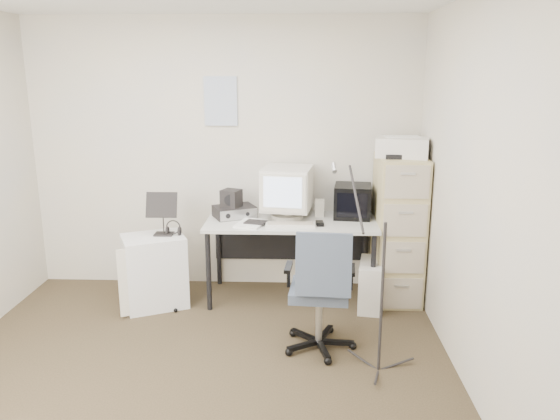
{
  "coord_description": "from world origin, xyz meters",
  "views": [
    {
      "loc": [
        0.71,
        -3.22,
        2.01
      ],
      "look_at": [
        0.55,
        0.95,
        0.95
      ],
      "focal_mm": 35.0,
      "sensor_mm": 36.0,
      "label": 1
    }
  ],
  "objects_px": {
    "side_cart": "(155,271)",
    "office_chair": "(320,288)",
    "desk": "(291,259)",
    "filing_cabinet": "(398,229)"
  },
  "relations": [
    {
      "from": "filing_cabinet",
      "to": "side_cart",
      "type": "height_order",
      "value": "filing_cabinet"
    },
    {
      "from": "desk",
      "to": "office_chair",
      "type": "distance_m",
      "value": 0.98
    },
    {
      "from": "filing_cabinet",
      "to": "office_chair",
      "type": "height_order",
      "value": "filing_cabinet"
    },
    {
      "from": "filing_cabinet",
      "to": "side_cart",
      "type": "xyz_separation_m",
      "value": [
        -2.14,
        -0.25,
        -0.33
      ]
    },
    {
      "from": "office_chair",
      "to": "side_cart",
      "type": "xyz_separation_m",
      "value": [
        -1.41,
        0.73,
        -0.16
      ]
    },
    {
      "from": "side_cart",
      "to": "desk",
      "type": "bearing_deg",
      "value": -14.02
    },
    {
      "from": "filing_cabinet",
      "to": "desk",
      "type": "xyz_separation_m",
      "value": [
        -0.95,
        -0.03,
        -0.29
      ]
    },
    {
      "from": "filing_cabinet",
      "to": "side_cart",
      "type": "distance_m",
      "value": 2.18
    },
    {
      "from": "side_cart",
      "to": "office_chair",
      "type": "bearing_deg",
      "value": -51.57
    },
    {
      "from": "desk",
      "to": "side_cart",
      "type": "relative_size",
      "value": 2.37
    }
  ]
}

